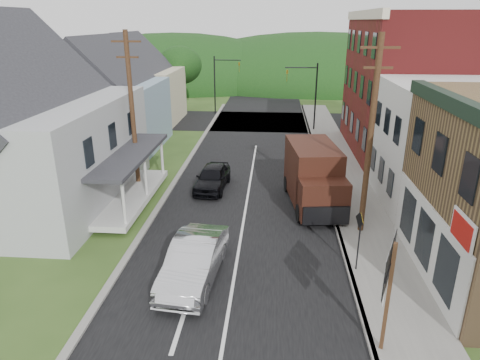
% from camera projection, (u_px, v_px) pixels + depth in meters
% --- Properties ---
extents(ground, '(120.00, 120.00, 0.00)m').
position_uv_depth(ground, '(236.00, 267.00, 17.43)').
color(ground, '#2D4719').
rests_on(ground, ground).
extents(road, '(9.00, 90.00, 0.02)m').
position_uv_depth(road, '(250.00, 181.00, 26.77)').
color(road, black).
rests_on(road, ground).
extents(cross_road, '(60.00, 9.00, 0.02)m').
position_uv_depth(cross_road, '(260.00, 121.00, 42.64)').
color(cross_road, black).
rests_on(cross_road, ground).
extents(sidewalk_right, '(2.80, 55.00, 0.15)m').
position_uv_depth(sidewalk_right, '(351.00, 195.00, 24.42)').
color(sidewalk_right, slate).
rests_on(sidewalk_right, ground).
extents(curb_right, '(0.20, 55.00, 0.15)m').
position_uv_depth(curb_right, '(327.00, 194.00, 24.53)').
color(curb_right, slate).
rests_on(curb_right, ground).
extents(curb_left, '(0.30, 55.00, 0.12)m').
position_uv_depth(curb_left, '(170.00, 190.00, 25.23)').
color(curb_left, slate).
rests_on(curb_left, ground).
extents(storefront_white, '(8.00, 7.00, 6.50)m').
position_uv_depth(storefront_white, '(463.00, 146.00, 22.44)').
color(storefront_white, silver).
rests_on(storefront_white, ground).
extents(storefront_red, '(8.00, 12.00, 10.00)m').
position_uv_depth(storefront_red, '(413.00, 86.00, 30.70)').
color(storefront_red, maroon).
rests_on(storefront_red, ground).
extents(house_gray, '(10.20, 12.24, 8.35)m').
position_uv_depth(house_gray, '(19.00, 126.00, 22.46)').
color(house_gray, '#A6A9AB').
rests_on(house_gray, ground).
extents(house_blue, '(7.14, 8.16, 7.28)m').
position_uv_depth(house_blue, '(113.00, 100.00, 32.85)').
color(house_blue, '#7D96AA').
rests_on(house_blue, ground).
extents(house_cream, '(7.14, 8.16, 7.28)m').
position_uv_depth(house_cream, '(142.00, 84.00, 41.29)').
color(house_cream, beige).
rests_on(house_cream, ground).
extents(utility_pole_right, '(1.60, 0.26, 9.00)m').
position_uv_depth(utility_pole_right, '(370.00, 137.00, 18.64)').
color(utility_pole_right, '#472D19').
rests_on(utility_pole_right, ground).
extents(utility_pole_left, '(1.60, 0.26, 9.00)m').
position_uv_depth(utility_pole_left, '(132.00, 112.00, 23.76)').
color(utility_pole_left, '#472D19').
rests_on(utility_pole_left, ground).
extents(traffic_signal_right, '(2.87, 0.20, 6.00)m').
position_uv_depth(traffic_signal_right, '(308.00, 89.00, 37.73)').
color(traffic_signal_right, black).
rests_on(traffic_signal_right, ground).
extents(traffic_signal_left, '(2.87, 0.20, 6.00)m').
position_uv_depth(traffic_signal_left, '(221.00, 78.00, 44.92)').
color(traffic_signal_left, black).
rests_on(traffic_signal_left, ground).
extents(tree_left_c, '(5.80, 5.80, 8.41)m').
position_uv_depth(tree_left_c, '(30.00, 65.00, 35.47)').
color(tree_left_c, '#382616').
rests_on(tree_left_c, ground).
extents(tree_left_d, '(4.80, 4.80, 6.94)m').
position_uv_depth(tree_left_d, '(180.00, 65.00, 46.28)').
color(tree_left_d, '#382616').
rests_on(tree_left_d, ground).
extents(forested_ridge, '(90.00, 30.00, 16.00)m').
position_uv_depth(forested_ridge, '(267.00, 83.00, 68.79)').
color(forested_ridge, black).
rests_on(forested_ridge, ground).
extents(silver_sedan, '(2.17, 5.10, 1.64)m').
position_uv_depth(silver_sedan, '(194.00, 261.00, 16.30)').
color(silver_sedan, silver).
rests_on(silver_sedan, ground).
extents(dark_sedan, '(1.98, 4.32, 1.43)m').
position_uv_depth(dark_sedan, '(212.00, 178.00, 25.26)').
color(dark_sedan, black).
rests_on(dark_sedan, ground).
extents(delivery_van, '(3.07, 6.07, 3.25)m').
position_uv_depth(delivery_van, '(314.00, 177.00, 22.70)').
color(delivery_van, black).
rests_on(delivery_van, ground).
extents(route_sign_cluster, '(0.81, 1.93, 3.58)m').
position_uv_depth(route_sign_cluster, '(388.00, 282.00, 12.12)').
color(route_sign_cluster, '#472D19').
rests_on(route_sign_cluster, sidewalk_right).
extents(warning_sign, '(0.18, 0.67, 2.49)m').
position_uv_depth(warning_sign, '(359.00, 233.00, 16.46)').
color(warning_sign, black).
rests_on(warning_sign, sidewalk_right).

